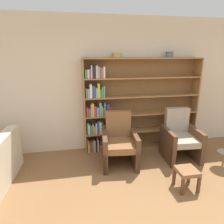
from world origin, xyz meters
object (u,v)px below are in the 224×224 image
at_px(armchair_leather, 119,143).
at_px(footstool, 187,173).
at_px(bookshelf, 131,106).
at_px(bowl_cream, 117,55).
at_px(bowl_olive, 169,54).
at_px(armchair_cushioned, 180,138).

xyz_separation_m(armchair_leather, footstool, (0.85, -0.94, -0.15)).
xyz_separation_m(bookshelf, armchair_leather, (-0.38, -0.59, -0.55)).
distance_m(bowl_cream, bowl_olive, 1.09).
height_order(bookshelf, bowl_olive, bowl_olive).
bearing_deg(armchair_leather, footstool, 137.76).
bearing_deg(bowl_olive, footstool, -101.28).
distance_m(bowl_olive, armchair_cushioned, 1.70).
distance_m(armchair_leather, footstool, 1.27).
bearing_deg(bookshelf, armchair_leather, -122.66).
height_order(bowl_cream, bowl_olive, bowl_olive).
bearing_deg(bookshelf, footstool, -72.96).
xyz_separation_m(bowl_cream, armchair_cushioned, (1.17, -0.57, -1.58)).
bearing_deg(footstool, bookshelf, 107.04).
distance_m(armchair_leather, armchair_cushioned, 1.24).
bearing_deg(armchair_cushioned, bookshelf, -31.02).
relative_size(bowl_cream, armchair_leather, 0.21).
distance_m(bowl_olive, footstool, 2.33).
bearing_deg(footstool, bowl_cream, 117.56).
height_order(bookshelf, armchair_leather, bookshelf).
relative_size(armchair_leather, footstool, 2.92).
bearing_deg(bowl_olive, bowl_cream, 180.00).
bearing_deg(bowl_cream, bookshelf, 3.60).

